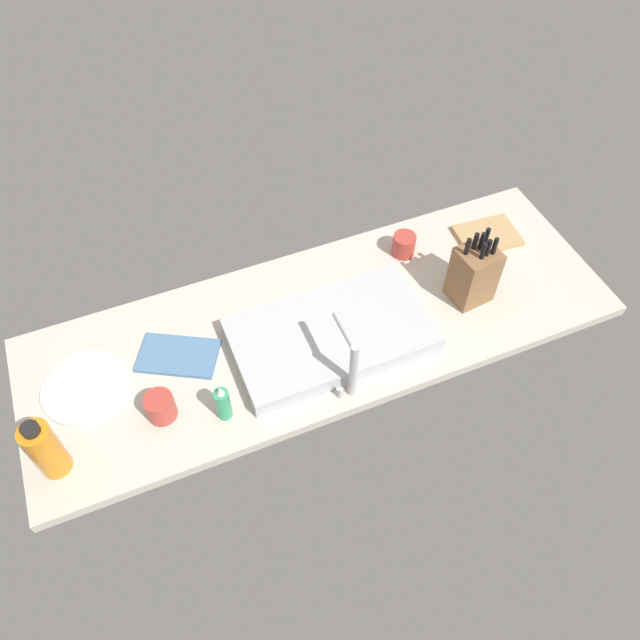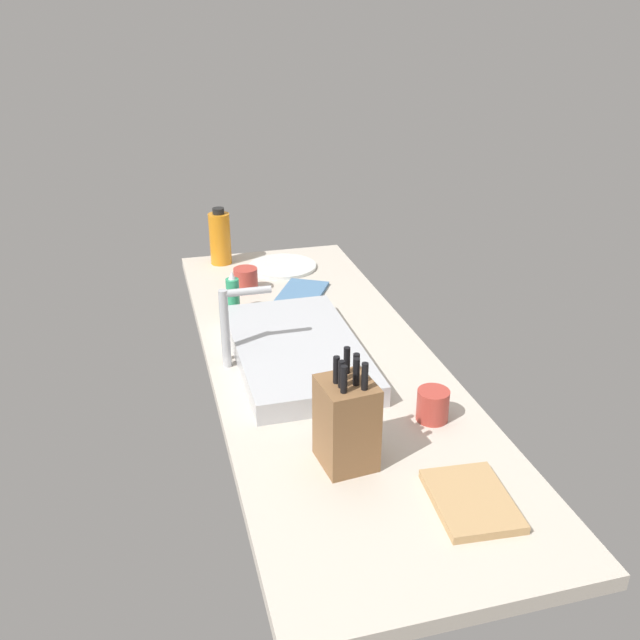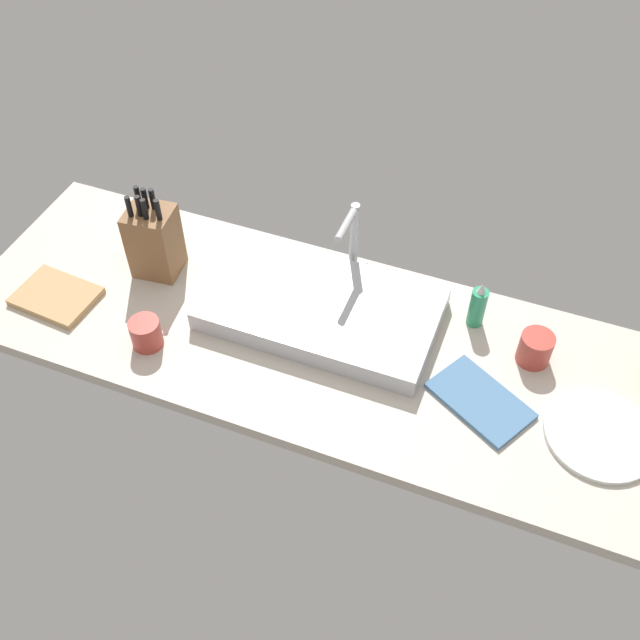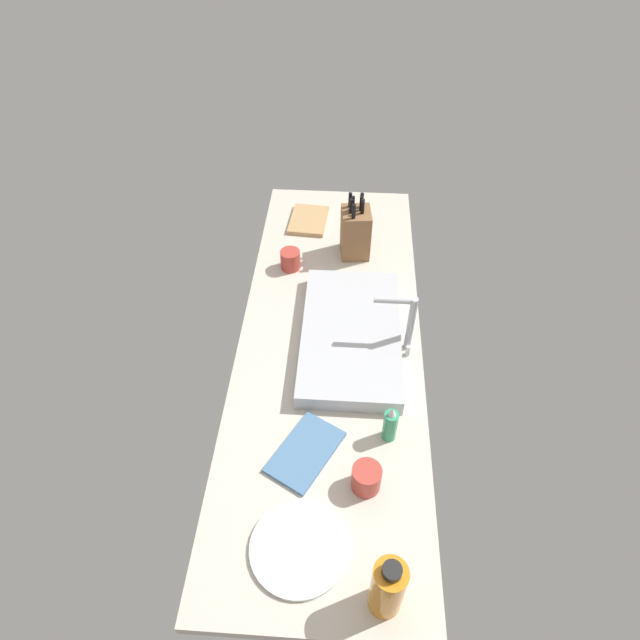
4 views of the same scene
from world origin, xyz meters
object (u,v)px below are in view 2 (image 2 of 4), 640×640
faucet (231,321)px  dish_towel (301,294)px  cutting_board (471,500)px  water_bottle (220,238)px  soap_bottle (233,294)px  ceramic_cup (246,280)px  knife_block (346,422)px  coffee_mug (433,405)px  sink_basin (297,351)px  dinner_plate (283,266)px

faucet → dish_towel: (42.32, -29.29, -12.82)cm
cutting_board → water_bottle: 152.90cm
soap_bottle → ceramic_cup: size_ratio=1.71×
dish_towel → ceramic_cup: (8.93, 17.28, 3.45)cm
knife_block → dish_towel: knife_block is taller
cutting_board → coffee_mug: bearing=-8.7°
faucet → cutting_board: bearing=-151.8°
sink_basin → soap_bottle: (36.83, 12.03, 3.22)cm
sink_basin → dish_towel: size_ratio=2.55×
sink_basin → dish_towel: bearing=-15.2°
faucet → knife_block: knife_block is taller
dish_towel → coffee_mug: coffee_mug is taller
water_bottle → dinner_plate: 25.67cm
soap_bottle → dish_towel: soap_bottle is taller
knife_block → ceramic_cup: knife_block is taller
dinner_plate → ceramic_cup: size_ratio=3.08×
sink_basin → coffee_mug: bearing=-146.8°
soap_bottle → ceramic_cup: soap_bottle is taller
coffee_mug → cutting_board: bearing=171.3°
sink_basin → water_bottle: bearing=6.9°
ceramic_cup → soap_bottle: bearing=157.4°
sink_basin → dish_towel: (43.90, -11.91, -2.23)cm
faucet → knife_block: size_ratio=0.87×
cutting_board → coffee_mug: coffee_mug is taller
knife_block → coffee_mug: size_ratio=3.31×
knife_block → soap_bottle: 85.59cm
sink_basin → dinner_plate: 72.09cm
cutting_board → ceramic_cup: (120.31, 25.08, 3.15)cm
dinner_plate → cutting_board: bearing=-176.5°
sink_basin → faucet: bearing=84.8°
dish_towel → coffee_mug: bearing=-171.3°
dinner_plate → ceramic_cup: ceramic_cup is taller
dish_towel → ceramic_cup: bearing=62.7°
sink_basin → dinner_plate: sink_basin is taller
sink_basin → knife_block: bearing=179.6°
faucet → water_bottle: bearing=-5.3°
coffee_mug → knife_block: bearing=113.4°
knife_block → dinner_plate: 119.96cm
dinner_plate → sink_basin: bearing=171.0°
sink_basin → soap_bottle: bearing=18.1°
water_bottle → soap_bottle: bearing=177.3°
water_bottle → coffee_mug: size_ratio=2.75×
dish_towel → ceramic_cup: 19.75cm
faucet → ceramic_cup: bearing=-13.2°
soap_bottle → dinner_plate: soap_bottle is taller
coffee_mug → faucet: bearing=47.1°
dinner_plate → dish_towel: (-27.27, -0.62, 0.00)cm
sink_basin → dish_towel: 45.54cm
water_bottle → dinner_plate: (-11.08, -21.20, -9.32)cm
dish_towel → water_bottle: bearing=29.6°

